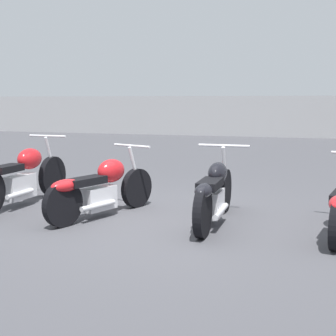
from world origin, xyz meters
The scene contains 5 objects.
ground_plane centered at (0.00, 0.00, 0.00)m, with size 60.00×60.00×0.00m, color #424247.
fence_back centered at (0.00, 15.09, 0.89)m, with size 40.00×0.04×1.78m.
motorcycle_slot_0 centered at (-2.26, 0.33, 0.44)m, with size 0.69×2.24×1.03m.
motorcycle_slot_1 centered at (-0.82, 0.06, 0.41)m, with size 0.94×1.89×0.95m.
motorcycle_slot_2 centered at (0.74, 0.14, 0.41)m, with size 0.71×1.98×0.98m.
Camera 1 is at (1.89, -5.68, 1.59)m, focal length 50.00 mm.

